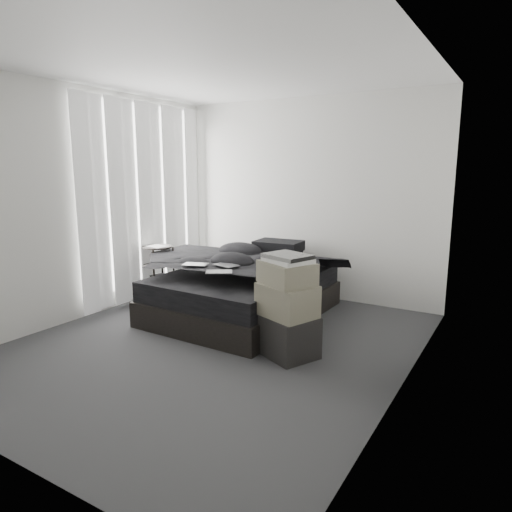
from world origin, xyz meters
The scene contains 24 objects.
floor centered at (0.00, 0.00, 0.00)m, with size 3.60×4.20×0.01m, color #363739.
ceiling centered at (0.00, 0.00, 2.60)m, with size 3.60×4.20×0.01m, color white.
wall_back centered at (0.00, 2.10, 1.30)m, with size 3.60×0.01×2.60m, color silver.
wall_left centered at (-1.80, 0.00, 1.30)m, with size 0.01×4.20×2.60m, color silver.
wall_right centered at (1.80, 0.00, 1.30)m, with size 0.01×4.20×2.60m, color silver.
window_left centered at (-1.78, 0.90, 1.35)m, with size 0.02×2.00×2.30m, color white.
curtain_left centered at (-1.73, 0.90, 1.28)m, with size 0.06×2.12×2.48m, color white.
bed centered at (-0.25, 0.93, 0.14)m, with size 1.57×2.08×0.28m, color black.
mattress centered at (-0.25, 0.93, 0.39)m, with size 1.51×2.02×0.22m, color black.
duvet centered at (-0.25, 0.88, 0.63)m, with size 1.53×1.78×0.24m, color black.
pillow_lower centered at (-0.28, 1.74, 0.58)m, with size 0.63×0.42×0.14m, color black.
pillow_upper centered at (-0.21, 1.72, 0.71)m, with size 0.59×0.40×0.13m, color black.
laptop centered at (0.13, 0.97, 0.76)m, with size 0.33×0.21×0.03m, color silver.
comic_a centered at (-0.52, 0.38, 0.75)m, with size 0.26×0.17×0.01m, color black.
comic_b centered at (-0.21, 0.53, 0.76)m, with size 0.26×0.17×0.01m, color black.
comic_c centered at (-0.09, 0.22, 0.76)m, with size 0.26×0.17×0.01m, color black.
side_stand centered at (-1.55, 0.90, 0.35)m, with size 0.38×0.38×0.70m, color black.
papers centered at (-1.55, 0.89, 0.71)m, with size 0.27×0.20×0.01m, color white.
floor_books centered at (-1.21, 1.15, 0.06)m, with size 0.13×0.19×0.13m, color black.
box_lower centered at (0.73, 0.13, 0.19)m, with size 0.52×0.41×0.38m, color black.
box_mid centered at (0.74, 0.12, 0.53)m, with size 0.48×0.38×0.29m, color #6D6956.
box_upper centered at (0.72, 0.14, 0.78)m, with size 0.46×0.37×0.20m, color #6D6956.
art_book_white centered at (0.73, 0.13, 0.90)m, with size 0.39×0.32×0.04m, color silver.
art_book_snake centered at (0.74, 0.12, 0.94)m, with size 0.38×0.30×0.04m, color silver.
Camera 1 is at (2.53, -3.43, 1.71)m, focal length 32.00 mm.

